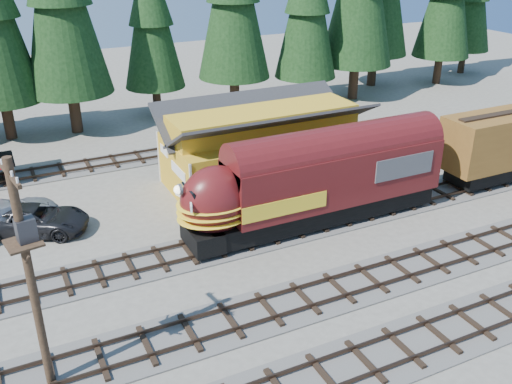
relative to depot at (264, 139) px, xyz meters
name	(u,v)px	position (x,y,z in m)	size (l,w,h in m)	color
ground	(357,258)	(0.00, -10.50, -2.96)	(120.00, 120.00, 0.00)	#6B665B
track_siding	(452,190)	(10.00, -6.50, -2.90)	(68.00, 3.20, 0.33)	#4C4947
track_spur	(85,167)	(-10.00, 7.50, -2.90)	(32.00, 3.20, 0.33)	#4C4947
depot	(264,139)	(0.00, 0.00, 0.00)	(12.80, 7.00, 5.30)	gold
locomotive	(309,186)	(-0.53, -6.50, -0.50)	(15.39, 3.06, 4.19)	black
utility_pole	(29,265)	(-15.04, -12.86, 2.10)	(1.25, 2.15, 8.86)	black
pickup_truck_a	(35,220)	(-14.12, -0.72, -2.18)	(2.59, 5.61, 1.56)	black
pickup_truck_b	(5,216)	(-15.53, 0.26, -2.10)	(2.41, 5.93, 1.72)	#9D9EA4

